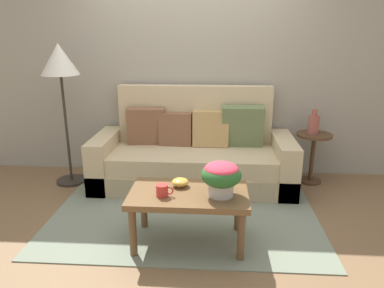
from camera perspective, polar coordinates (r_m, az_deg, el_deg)
ground_plane at (r=3.73m, az=-1.00°, el=-9.98°), size 14.00×14.00×0.00m
wall_back at (r=4.45m, az=0.13°, el=13.16°), size 6.40×0.12×2.79m
area_rug at (r=3.68m, az=-1.07°, el=-10.27°), size 2.54×1.89×0.01m
couch at (r=4.20m, az=0.29°, el=-1.75°), size 2.24×0.88×1.11m
coffee_table at (r=2.99m, az=-0.54°, el=-8.72°), size 0.96×0.56×0.46m
side_table at (r=4.43m, az=18.47°, el=-0.75°), size 0.40×0.40×0.59m
floor_lamp at (r=4.26m, az=-20.00°, el=11.12°), size 0.41×0.41×1.59m
potted_plant at (r=2.85m, az=4.61°, el=-4.95°), size 0.32×0.32×0.27m
coffee_mug at (r=2.88m, az=-4.67°, el=-7.29°), size 0.14×0.09×0.10m
snack_bowl at (r=3.05m, az=-1.85°, el=-6.01°), size 0.14×0.14×0.07m
table_vase at (r=4.36m, az=18.56°, el=3.04°), size 0.12×0.12×0.28m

